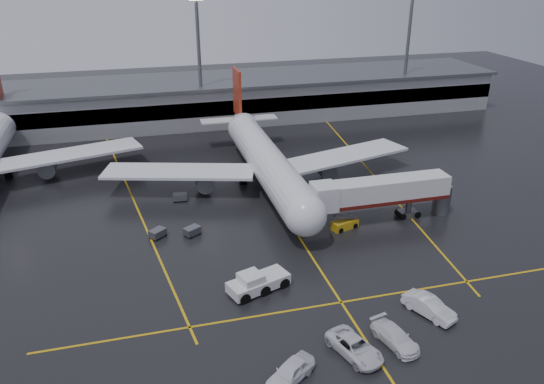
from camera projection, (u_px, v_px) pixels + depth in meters
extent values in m
plane|color=black|center=(282.00, 211.00, 73.99)|extent=(220.00, 220.00, 0.00)
cube|color=gold|center=(282.00, 211.00, 73.99)|extent=(0.25, 90.00, 0.02)
cube|color=gold|center=(341.00, 302.00, 54.58)|extent=(60.00, 0.25, 0.02)
cube|color=gold|center=(132.00, 198.00, 78.10)|extent=(9.99, 69.35, 0.02)
cube|color=gold|center=(371.00, 173.00, 87.05)|extent=(7.57, 69.64, 0.02)
cube|color=gray|center=(221.00, 100.00, 114.71)|extent=(120.00, 18.00, 8.00)
cube|color=black|center=(229.00, 108.00, 106.74)|extent=(120.00, 0.40, 3.00)
cube|color=#595B60|center=(220.00, 80.00, 112.95)|extent=(122.00, 19.00, 0.60)
cylinder|color=#595B60|center=(200.00, 66.00, 104.77)|extent=(0.70, 0.70, 25.00)
cylinder|color=#595B60|center=(407.00, 56.00, 115.37)|extent=(0.70, 0.70, 25.00)
cylinder|color=silver|center=(268.00, 163.00, 79.34)|extent=(5.20, 36.00, 5.20)
sphere|color=silver|center=(306.00, 215.00, 63.46)|extent=(5.20, 5.20, 5.20)
cone|color=silver|center=(239.00, 120.00, 97.62)|extent=(4.94, 8.00, 4.94)
cube|color=maroon|center=(237.00, 93.00, 96.50)|extent=(0.50, 5.50, 8.50)
cube|color=silver|center=(239.00, 119.00, 97.54)|extent=(14.00, 3.00, 0.25)
cube|color=silver|center=(179.00, 171.00, 78.36)|extent=(22.80, 11.83, 0.40)
cube|color=silver|center=(344.00, 156.00, 84.49)|extent=(22.80, 11.83, 0.40)
cylinder|color=#595B60|center=(204.00, 180.00, 78.88)|extent=(2.60, 4.50, 2.60)
cylinder|color=#595B60|center=(325.00, 168.00, 83.35)|extent=(2.60, 4.50, 2.60)
cylinder|color=#595B60|center=(297.00, 227.00, 67.41)|extent=(0.56, 0.56, 2.00)
cylinder|color=#595B60|center=(243.00, 177.00, 82.53)|extent=(0.56, 0.56, 2.00)
cylinder|color=#595B60|center=(283.00, 173.00, 84.04)|extent=(0.56, 0.56, 2.00)
cylinder|color=black|center=(297.00, 231.00, 67.63)|extent=(0.40, 1.10, 1.10)
cylinder|color=black|center=(243.00, 180.00, 82.72)|extent=(1.00, 1.40, 1.40)
cylinder|color=black|center=(283.00, 176.00, 84.22)|extent=(1.00, 1.40, 1.40)
cone|color=silver|center=(3.00, 119.00, 98.31)|extent=(4.94, 8.00, 4.94)
cube|color=silver|center=(3.00, 118.00, 98.23)|extent=(14.00, 3.00, 0.25)
cube|color=silver|center=(70.00, 154.00, 85.18)|extent=(22.80, 11.83, 0.40)
cylinder|color=#595B60|center=(48.00, 167.00, 84.05)|extent=(2.60, 4.50, 2.60)
cylinder|color=#595B60|center=(8.00, 172.00, 84.73)|extent=(0.56, 0.56, 2.00)
cylinder|color=black|center=(9.00, 174.00, 84.92)|extent=(1.00, 1.40, 1.40)
cube|color=silver|center=(383.00, 190.00, 69.73)|extent=(18.00, 3.20, 3.00)
cube|color=#51120E|center=(382.00, 199.00, 70.26)|extent=(18.00, 3.30, 0.50)
cube|color=silver|center=(324.00, 197.00, 67.80)|extent=(3.00, 3.40, 3.30)
cylinder|color=#595B60|center=(408.00, 207.00, 71.86)|extent=(0.80, 0.80, 3.00)
cube|color=#595B60|center=(408.00, 214.00, 72.28)|extent=(2.60, 1.60, 0.90)
cylinder|color=#595B60|center=(442.00, 199.00, 72.83)|extent=(2.40, 2.40, 4.00)
cylinder|color=black|center=(400.00, 214.00, 72.02)|extent=(0.90, 1.80, 0.90)
cylinder|color=black|center=(415.00, 213.00, 72.54)|extent=(0.90, 1.80, 0.90)
cube|color=silver|center=(258.00, 283.00, 56.29)|extent=(7.13, 4.70, 1.14)
cube|color=silver|center=(251.00, 278.00, 55.42)|extent=(2.90, 2.90, 0.95)
cube|color=black|center=(251.00, 278.00, 55.42)|extent=(2.61, 2.61, 0.85)
cylinder|color=black|center=(239.00, 293.00, 55.16)|extent=(2.10, 3.09, 1.23)
cylinder|color=black|center=(259.00, 286.00, 56.43)|extent=(2.10, 3.09, 1.23)
cylinder|color=black|center=(278.00, 278.00, 57.69)|extent=(2.10, 3.09, 1.23)
cube|color=gold|center=(345.00, 224.00, 69.18)|extent=(3.90, 2.54, 1.10)
cube|color=#595B60|center=(345.00, 217.00, 68.75)|extent=(3.59, 1.93, 1.26)
cylinder|color=black|center=(337.00, 228.00, 68.68)|extent=(1.19, 1.84, 0.70)
cylinder|color=black|center=(351.00, 224.00, 69.88)|extent=(1.19, 1.84, 0.70)
imported|color=silver|center=(355.00, 347.00, 47.17)|extent=(4.38, 6.34, 1.61)
imported|color=white|center=(395.00, 337.00, 48.47)|extent=(3.37, 5.70, 1.55)
imported|color=silver|center=(429.00, 307.00, 52.44)|extent=(3.98, 5.77, 1.80)
imported|color=white|center=(290.00, 372.00, 44.29)|extent=(5.26, 4.58, 1.71)
cube|color=#595B60|center=(192.00, 230.00, 67.42)|extent=(2.39, 2.16, 0.90)
cylinder|color=black|center=(190.00, 237.00, 66.76)|extent=(0.40, 0.20, 0.40)
cylinder|color=black|center=(200.00, 233.00, 67.83)|extent=(0.40, 0.20, 0.40)
cylinder|color=black|center=(185.00, 235.00, 67.39)|extent=(0.40, 0.20, 0.40)
cylinder|color=black|center=(195.00, 230.00, 68.45)|extent=(0.40, 0.20, 0.40)
cube|color=#595B60|center=(158.00, 233.00, 66.87)|extent=(2.37, 2.26, 0.90)
cylinder|color=black|center=(156.00, 240.00, 66.20)|extent=(0.40, 0.20, 0.40)
cylinder|color=black|center=(165.00, 235.00, 67.38)|extent=(0.40, 0.20, 0.40)
cylinder|color=black|center=(150.00, 237.00, 66.74)|extent=(0.40, 0.20, 0.40)
cylinder|color=black|center=(160.00, 232.00, 67.92)|extent=(0.40, 0.20, 0.40)
cube|color=#595B60|center=(180.00, 197.00, 76.82)|extent=(2.14, 1.53, 0.90)
cylinder|color=black|center=(175.00, 201.00, 76.45)|extent=(0.40, 0.20, 0.40)
cylinder|color=black|center=(186.00, 201.00, 76.66)|extent=(0.40, 0.20, 0.40)
cylinder|color=black|center=(175.00, 199.00, 77.36)|extent=(0.40, 0.20, 0.40)
cylinder|color=black|center=(186.00, 198.00, 77.57)|extent=(0.40, 0.20, 0.40)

